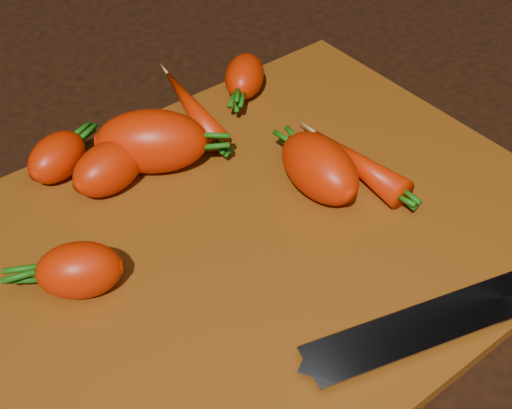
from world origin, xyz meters
TOP-DOWN VIEW (x-y plane):
  - ground at (0.00, 0.00)m, footprint 2.00×2.00m
  - cutting_board at (0.00, 0.00)m, footprint 0.50×0.40m
  - carrot_0 at (-0.08, 0.12)m, footprint 0.08×0.06m
  - carrot_1 at (-0.15, 0.03)m, footprint 0.08×0.07m
  - carrot_2 at (-0.03, 0.13)m, footprint 0.12×0.11m
  - carrot_3 at (0.07, 0.01)m, footprint 0.06×0.09m
  - carrot_4 at (0.11, 0.17)m, footprint 0.07×0.07m
  - carrot_5 at (-0.10, 0.17)m, footprint 0.07×0.06m
  - carrot_6 at (0.04, 0.17)m, footprint 0.05×0.13m
  - carrot_7 at (0.11, -0.00)m, footprint 0.03×0.11m
  - knife at (0.05, -0.17)m, footprint 0.33×0.12m

SIDE VIEW (x-z plane):
  - ground at x=0.00m, z-range -0.01..0.00m
  - cutting_board at x=0.00m, z-range 0.00..0.01m
  - knife at x=0.05m, z-range 0.01..0.03m
  - carrot_6 at x=0.04m, z-range 0.01..0.04m
  - carrot_7 at x=0.11m, z-range 0.01..0.04m
  - carrot_4 at x=0.11m, z-range 0.01..0.05m
  - carrot_5 at x=-0.10m, z-range 0.01..0.05m
  - carrot_1 at x=-0.15m, z-range 0.01..0.06m
  - carrot_0 at x=-0.08m, z-range 0.01..0.06m
  - carrot_3 at x=0.07m, z-range 0.01..0.06m
  - carrot_2 at x=-0.03m, z-range 0.01..0.07m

